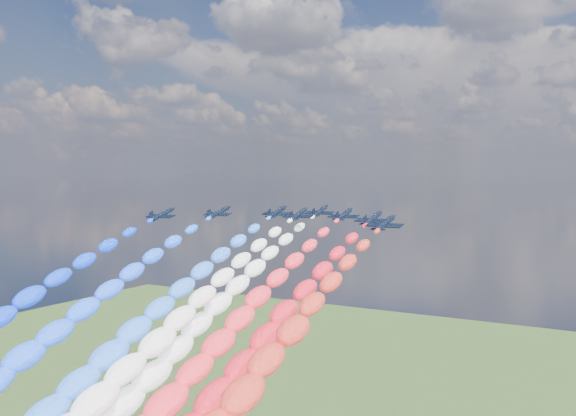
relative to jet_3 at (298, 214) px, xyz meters
The scene contains 15 objects.
jet_0 35.79m from the jet_3, 149.55° to the right, with size 8.32×11.16×2.46m, color black, non-canonical shape.
jet_1 23.07m from the jet_3, 169.68° to the right, with size 8.32×11.16×2.46m, color black, non-canonical shape.
trail_1 65.20m from the jet_3, 111.67° to the right, with size 6.61×103.47×47.55m, color #1D54FD, non-canonical shape.
jet_2 11.24m from the jet_3, 150.40° to the left, with size 8.32×11.16×2.46m, color black, non-canonical shape.
trail_2 53.09m from the jet_3, 101.64° to the right, with size 6.61×103.47×47.55m, color blue, non-canonical shape.
jet_3 is the anchor object (origin of this frame).
trail_3 57.28m from the jet_3, 90.00° to the right, with size 6.61×103.47×47.55m, color white, non-canonical shape.
jet_4 15.27m from the jet_3, 95.23° to the left, with size 8.32×11.16×2.46m, color black, non-canonical shape.
trail_4 43.62m from the jet_3, 92.11° to the right, with size 6.61×103.47×47.55m, color white, non-canonical shape.
jet_5 11.95m from the jet_3, 25.92° to the left, with size 8.32×11.16×2.46m, color black, non-canonical shape.
trail_5 53.57m from the jet_3, 77.32° to the right, with size 6.61×103.47×47.55m, color #FB2C3B, non-canonical shape.
jet_6 23.33m from the jet_3, 11.68° to the right, with size 8.32×11.16×2.46m, color black, non-canonical shape.
trail_6 65.77m from the jet_3, 68.40° to the right, with size 6.61×103.47×47.55m, color red, non-canonical shape.
jet_7 34.90m from the jet_3, 28.51° to the right, with size 8.32×11.16×2.46m, color black, non-canonical shape.
trail_7 79.14m from the jet_3, 66.23° to the right, with size 6.61×103.47×47.55m, color red, non-canonical shape.
Camera 1 is at (83.21, -142.25, 122.18)m, focal length 41.41 mm.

